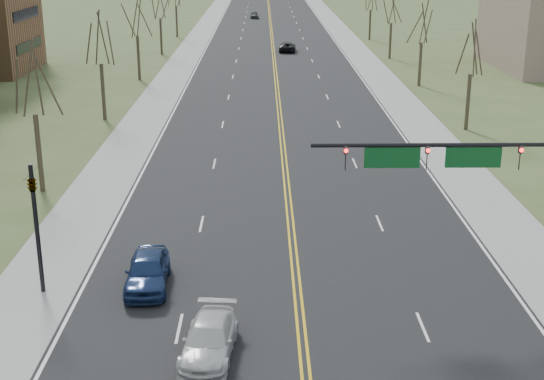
{
  "coord_description": "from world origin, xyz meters",
  "views": [
    {
      "loc": [
        -1.54,
        -17.66,
        15.12
      ],
      "look_at": [
        -1.08,
        18.96,
        3.0
      ],
      "focal_mm": 50.0,
      "sensor_mm": 36.0,
      "label": 1
    }
  ],
  "objects_px": {
    "car_sb_outer_second": "(147,271)",
    "signal_left": "(35,215)",
    "signal_mast": "(471,168)",
    "car_far_nb": "(287,47)",
    "car_far_sb": "(254,15)",
    "car_sb_inner_second": "(209,340)"
  },
  "relations": [
    {
      "from": "signal_mast",
      "to": "car_sb_inner_second",
      "type": "height_order",
      "value": "signal_mast"
    },
    {
      "from": "signal_left",
      "to": "car_far_sb",
      "type": "relative_size",
      "value": 1.5
    },
    {
      "from": "signal_mast",
      "to": "car_far_sb",
      "type": "distance_m",
      "value": 126.12
    },
    {
      "from": "car_far_nb",
      "to": "car_far_sb",
      "type": "height_order",
      "value": "car_far_sb"
    },
    {
      "from": "car_sb_inner_second",
      "to": "car_far_nb",
      "type": "height_order",
      "value": "same"
    },
    {
      "from": "signal_mast",
      "to": "car_sb_outer_second",
      "type": "bearing_deg",
      "value": 178.23
    },
    {
      "from": "car_sb_outer_second",
      "to": "car_far_nb",
      "type": "height_order",
      "value": "car_sb_outer_second"
    },
    {
      "from": "car_sb_inner_second",
      "to": "car_far_sb",
      "type": "distance_m",
      "value": 131.21
    },
    {
      "from": "car_far_sb",
      "to": "car_far_nb",
      "type": "bearing_deg",
      "value": -86.8
    },
    {
      "from": "signal_mast",
      "to": "car_far_sb",
      "type": "height_order",
      "value": "signal_mast"
    },
    {
      "from": "car_sb_outer_second",
      "to": "car_far_nb",
      "type": "xyz_separation_m",
      "value": [
        8.83,
        76.87,
        -0.13
      ]
    },
    {
      "from": "signal_mast",
      "to": "signal_left",
      "type": "height_order",
      "value": "signal_mast"
    },
    {
      "from": "car_sb_outer_second",
      "to": "car_far_sb",
      "type": "distance_m",
      "value": 125.19
    },
    {
      "from": "car_sb_outer_second",
      "to": "car_far_nb",
      "type": "relative_size",
      "value": 0.97
    },
    {
      "from": "car_sb_inner_second",
      "to": "car_sb_outer_second",
      "type": "height_order",
      "value": "car_sb_outer_second"
    },
    {
      "from": "signal_left",
      "to": "car_sb_outer_second",
      "type": "xyz_separation_m",
      "value": [
        4.68,
        0.44,
        -2.91
      ]
    },
    {
      "from": "car_far_nb",
      "to": "car_far_sb",
      "type": "xyz_separation_m",
      "value": [
        -5.15,
        48.27,
        0.01
      ]
    },
    {
      "from": "signal_mast",
      "to": "car_far_nb",
      "type": "xyz_separation_m",
      "value": [
        -5.44,
        77.31,
        -5.08
      ]
    },
    {
      "from": "car_sb_outer_second",
      "to": "signal_left",
      "type": "bearing_deg",
      "value": -177.39
    },
    {
      "from": "car_sb_inner_second",
      "to": "signal_left",
      "type": "bearing_deg",
      "value": 149.69
    },
    {
      "from": "signal_mast",
      "to": "car_far_sb",
      "type": "bearing_deg",
      "value": 94.82
    },
    {
      "from": "signal_left",
      "to": "car_sb_outer_second",
      "type": "height_order",
      "value": "signal_left"
    }
  ]
}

